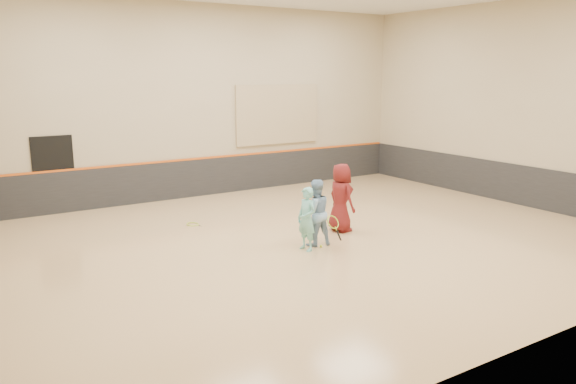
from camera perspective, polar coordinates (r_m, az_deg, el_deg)
room at (r=13.12m, az=2.13°, el=-1.59°), size 15.04×12.04×6.22m
wainscot_back at (r=18.28m, az=-8.56°, el=1.51°), size 14.90×0.04×1.20m
wainscot_right at (r=18.37m, az=21.68°, el=0.83°), size 0.04×11.90×1.20m
accent_stripe at (r=18.17m, az=-8.61°, el=3.43°), size 14.90×0.03×0.06m
acoustic_panel at (r=19.31m, az=-1.04°, el=7.89°), size 3.20×0.08×2.00m
doorway at (r=16.92m, az=-22.67°, el=1.58°), size 1.10×0.05×2.20m
girl at (r=12.48m, az=1.91°, el=-2.76°), size 0.40×0.56×1.43m
instructor at (r=12.83m, az=2.78°, el=-2.10°), size 0.82×0.68×1.54m
young_man at (r=14.01m, az=5.41°, el=-0.57°), size 0.55×0.84×1.71m
held_racket at (r=12.83m, az=4.60°, el=-3.07°), size 0.44×0.44×0.65m
spare_racket at (r=14.89m, az=-9.67°, el=-3.12°), size 0.71×0.71×0.10m
ball_under_racket at (r=12.85m, az=3.37°, el=-5.51°), size 0.07×0.07×0.07m
ball_in_hand at (r=14.00m, az=6.30°, el=0.29°), size 0.07×0.07×0.07m
ball_beside_spare at (r=15.21m, az=1.80°, el=-2.69°), size 0.07×0.07×0.07m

